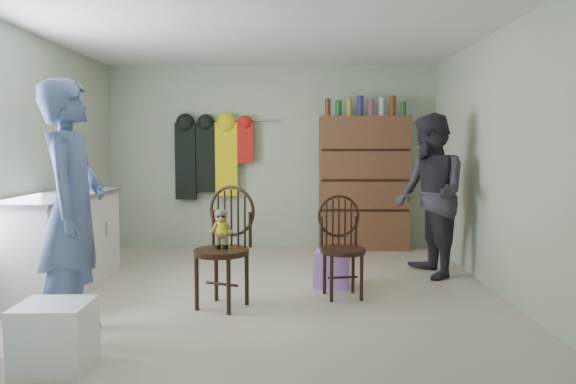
{
  "coord_description": "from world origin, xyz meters",
  "views": [
    {
      "loc": [
        0.32,
        -5.3,
        1.4
      ],
      "look_at": [
        0.25,
        0.2,
        0.95
      ],
      "focal_mm": 35.0,
      "sensor_mm": 36.0,
      "label": 1
    }
  ],
  "objects_px": {
    "counter": "(59,243)",
    "chair_far": "(341,242)",
    "chair_front": "(225,240)",
    "dresser": "(364,182)"
  },
  "relations": [
    {
      "from": "counter",
      "to": "chair_front",
      "type": "relative_size",
      "value": 1.76
    },
    {
      "from": "counter",
      "to": "dresser",
      "type": "distance_m",
      "value": 3.96
    },
    {
      "from": "chair_front",
      "to": "chair_far",
      "type": "xyz_separation_m",
      "value": [
        1.05,
        0.35,
        -0.08
      ]
    },
    {
      "from": "counter",
      "to": "chair_front",
      "type": "distance_m",
      "value": 1.73
    },
    {
      "from": "counter",
      "to": "chair_far",
      "type": "height_order",
      "value": "chair_far"
    },
    {
      "from": "chair_far",
      "to": "dresser",
      "type": "xyz_separation_m",
      "value": [
        0.5,
        2.42,
        0.41
      ]
    },
    {
      "from": "counter",
      "to": "chair_front",
      "type": "xyz_separation_m",
      "value": [
        1.66,
        -0.48,
        0.11
      ]
    },
    {
      "from": "chair_front",
      "to": "counter",
      "type": "bearing_deg",
      "value": -173.12
    },
    {
      "from": "chair_front",
      "to": "chair_far",
      "type": "distance_m",
      "value": 1.11
    },
    {
      "from": "chair_far",
      "to": "dresser",
      "type": "relative_size",
      "value": 0.46
    }
  ]
}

